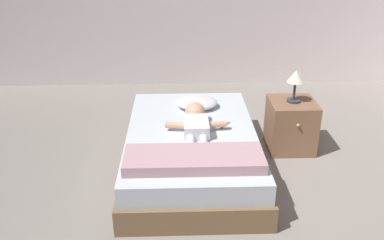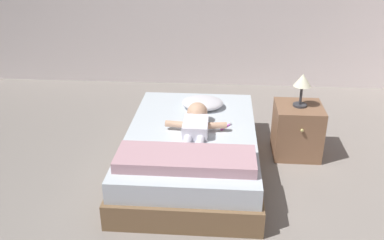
{
  "view_description": "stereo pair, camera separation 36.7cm",
  "coord_description": "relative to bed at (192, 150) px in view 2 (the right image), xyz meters",
  "views": [
    {
      "loc": [
        -0.11,
        -2.62,
        2.03
      ],
      "look_at": [
        0.0,
        0.71,
        0.48
      ],
      "focal_mm": 39.94,
      "sensor_mm": 36.0,
      "label": 1
    },
    {
      "loc": [
        0.26,
        -2.61,
        2.03
      ],
      "look_at": [
        0.0,
        0.71,
        0.48
      ],
      "focal_mm": 39.94,
      "sensor_mm": 36.0,
      "label": 2
    }
  ],
  "objects": [
    {
      "name": "lamp",
      "position": [
        0.97,
        0.35,
        0.53
      ],
      "size": [
        0.16,
        0.16,
        0.31
      ],
      "color": "#333338",
      "rests_on": "nightstand"
    },
    {
      "name": "nightstand",
      "position": [
        0.97,
        0.35,
        0.06
      ],
      "size": [
        0.43,
        0.46,
        0.49
      ],
      "color": "#875E43",
      "rests_on": "ground_plane"
    },
    {
      "name": "toothbrush",
      "position": [
        0.3,
        0.09,
        0.2
      ],
      "size": [
        0.09,
        0.13,
        0.02
      ],
      "color": "#B039A9",
      "rests_on": "bed"
    },
    {
      "name": "bed",
      "position": [
        0.0,
        0.0,
        0.0
      ],
      "size": [
        1.16,
        1.85,
        0.38
      ],
      "color": "brown",
      "rests_on": "ground_plane"
    },
    {
      "name": "baby",
      "position": [
        0.03,
        0.02,
        0.26
      ],
      "size": [
        0.54,
        0.66,
        0.19
      ],
      "color": "silver",
      "rests_on": "bed"
    },
    {
      "name": "ground_plane",
      "position": [
        -0.0,
        -0.71,
        -0.19
      ],
      "size": [
        8.0,
        8.0,
        0.0
      ],
      "primitive_type": "plane",
      "color": "gray"
    },
    {
      "name": "pillow",
      "position": [
        0.06,
        0.51,
        0.24
      ],
      "size": [
        0.41,
        0.34,
        0.1
      ],
      "color": "silver",
      "rests_on": "bed"
    },
    {
      "name": "blanket",
      "position": [
        0.0,
        -0.57,
        0.24
      ],
      "size": [
        1.04,
        0.37,
        0.08
      ],
      "color": "#BC8D98",
      "rests_on": "bed"
    }
  ]
}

